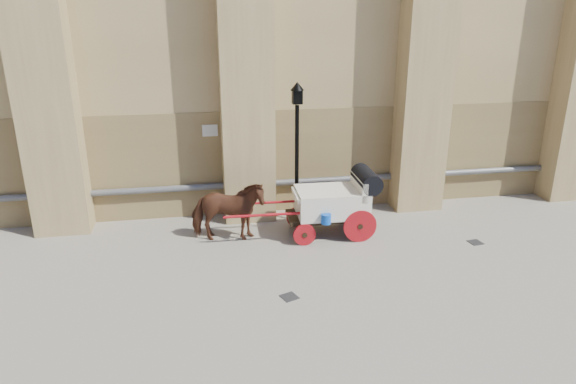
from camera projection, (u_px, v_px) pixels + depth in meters
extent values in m
plane|color=gray|center=(311.00, 274.00, 11.59)|extent=(90.00, 90.00, 0.00)
cube|color=olive|center=(347.00, 157.00, 15.27)|extent=(44.00, 0.35, 3.00)
cylinder|color=#59595B|center=(349.00, 179.00, 15.22)|extent=(42.00, 0.18, 0.18)
cube|color=beige|center=(210.00, 130.00, 14.10)|extent=(0.42, 0.04, 0.32)
imported|color=brown|center=(228.00, 212.00, 13.01)|extent=(1.99, 1.10, 1.60)
cube|color=black|center=(328.00, 216.00, 13.48)|extent=(2.14, 1.02, 0.11)
cube|color=silver|center=(331.00, 202.00, 13.36)|extent=(1.86, 1.25, 0.67)
cube|color=silver|center=(359.00, 187.00, 13.33)|extent=(0.18, 1.20, 0.53)
cube|color=silver|center=(301.00, 195.00, 13.17)|extent=(0.37, 1.06, 0.10)
cylinder|color=black|center=(366.00, 179.00, 13.30)|extent=(0.57, 1.21, 0.54)
cylinder|color=#A00E16|center=(360.00, 226.00, 13.05)|extent=(0.86, 0.09, 0.86)
cylinder|color=#A00E16|center=(348.00, 209.00, 14.16)|extent=(0.86, 0.09, 0.86)
cylinder|color=#A00E16|center=(305.00, 235.00, 12.90)|extent=(0.58, 0.08, 0.57)
cylinder|color=#A00E16|center=(297.00, 217.00, 14.01)|extent=(0.58, 0.08, 0.57)
cylinder|color=#A00E16|center=(270.00, 215.00, 12.76)|extent=(2.30, 0.14, 0.07)
cylinder|color=#A00E16|center=(266.00, 203.00, 13.57)|extent=(2.30, 0.14, 0.07)
cylinder|color=blue|center=(326.00, 219.00, 12.76)|extent=(0.25, 0.25, 0.25)
cylinder|color=black|center=(297.00, 165.00, 14.03)|extent=(0.11, 0.11, 3.26)
cone|color=black|center=(296.00, 214.00, 14.52)|extent=(0.33, 0.33, 0.33)
cube|color=black|center=(297.00, 97.00, 13.41)|extent=(0.25, 0.25, 0.38)
cone|color=black|center=(297.00, 86.00, 13.32)|extent=(0.36, 0.36, 0.22)
cube|color=black|center=(289.00, 297.00, 10.63)|extent=(0.41, 0.41, 0.01)
cube|color=black|center=(475.00, 242.00, 13.14)|extent=(0.37, 0.37, 0.01)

